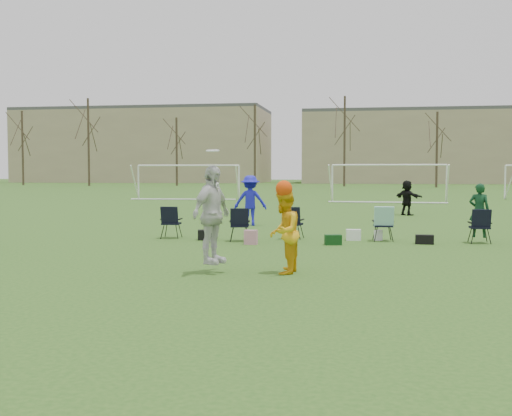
% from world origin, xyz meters
% --- Properties ---
extents(ground, '(260.00, 260.00, 0.00)m').
position_xyz_m(ground, '(0.00, 0.00, 0.00)').
color(ground, '#2A541A').
rests_on(ground, ground).
extents(fielder_blue, '(1.28, 0.83, 1.86)m').
position_xyz_m(fielder_blue, '(-1.75, 12.86, 0.93)').
color(fielder_blue, '#1A1BC8').
rests_on(fielder_blue, ground).
extents(fielder_black, '(1.38, 1.39, 1.60)m').
position_xyz_m(fielder_black, '(4.38, 19.46, 0.80)').
color(fielder_black, black).
rests_on(fielder_black, ground).
extents(center_contest, '(2.21, 1.25, 2.47)m').
position_xyz_m(center_contest, '(0.06, 1.91, 1.04)').
color(center_contest, silver).
rests_on(center_contest, ground).
extents(sideline_setup, '(9.62, 2.16, 1.69)m').
position_xyz_m(sideline_setup, '(1.57, 8.17, 0.51)').
color(sideline_setup, '#0F371D').
rests_on(sideline_setup, ground).
extents(goal_left, '(7.39, 0.76, 2.46)m').
position_xyz_m(goal_left, '(-10.00, 34.00, 1.92)').
color(goal_left, white).
rests_on(goal_left, ground).
extents(goal_mid, '(7.40, 0.63, 2.46)m').
position_xyz_m(goal_mid, '(4.00, 32.00, 1.92)').
color(goal_mid, white).
rests_on(goal_mid, ground).
extents(tree_line, '(110.28, 3.28, 11.40)m').
position_xyz_m(tree_line, '(0.24, 69.85, 5.09)').
color(tree_line, '#382B21').
rests_on(tree_line, ground).
extents(building_row, '(126.00, 16.00, 13.00)m').
position_xyz_m(building_row, '(6.73, 96.00, 5.99)').
color(building_row, tan).
rests_on(building_row, ground).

